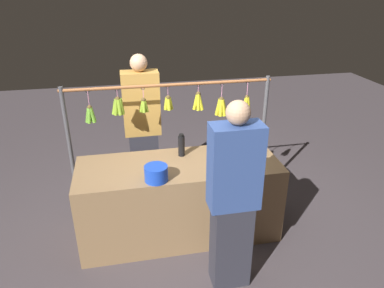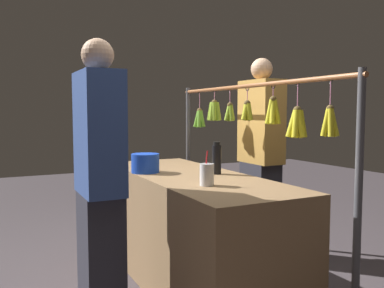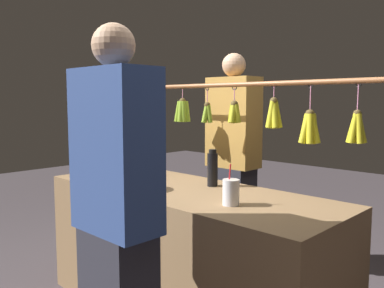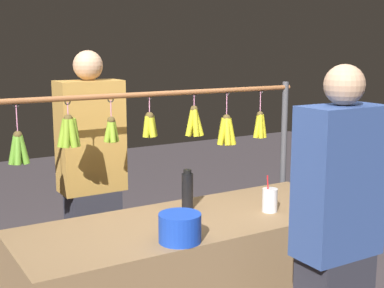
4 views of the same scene
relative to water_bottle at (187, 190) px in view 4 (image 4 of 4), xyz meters
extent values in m
cube|color=olive|center=(0.06, 0.18, -0.52)|extent=(1.98, 0.73, 0.82)
cylinder|color=#4C4C51|center=(-1.01, -0.32, -0.17)|extent=(0.04, 0.04, 1.51)
cylinder|color=#9E6038|center=(0.06, -0.32, 0.54)|extent=(2.19, 0.03, 0.03)
torus|color=black|center=(-0.78, -0.32, 0.52)|extent=(0.04, 0.02, 0.04)
cylinder|color=pink|center=(-0.78, -0.32, 0.44)|extent=(0.01, 0.01, 0.16)
sphere|color=brown|center=(-0.78, -0.32, 0.36)|extent=(0.05, 0.05, 0.05)
cylinder|color=gold|center=(-0.76, -0.32, 0.28)|extent=(0.07, 0.04, 0.17)
cylinder|color=gold|center=(-0.77, -0.30, 0.28)|extent=(0.05, 0.06, 0.17)
cylinder|color=gold|center=(-0.80, -0.31, 0.28)|extent=(0.05, 0.05, 0.17)
cylinder|color=gold|center=(-0.80, -0.33, 0.28)|extent=(0.07, 0.06, 0.17)
cylinder|color=gold|center=(-0.78, -0.34, 0.28)|extent=(0.04, 0.06, 0.17)
torus|color=black|center=(-0.50, -0.32, 0.52)|extent=(0.04, 0.01, 0.04)
cylinder|color=pink|center=(-0.50, -0.32, 0.44)|extent=(0.01, 0.01, 0.17)
sphere|color=brown|center=(-0.50, -0.32, 0.35)|extent=(0.05, 0.05, 0.05)
cylinder|color=gold|center=(-0.47, -0.32, 0.26)|extent=(0.08, 0.04, 0.18)
cylinder|color=gold|center=(-0.48, -0.29, 0.26)|extent=(0.06, 0.08, 0.19)
cylinder|color=gold|center=(-0.51, -0.29, 0.26)|extent=(0.06, 0.07, 0.19)
cylinder|color=gold|center=(-0.53, -0.32, 0.26)|extent=(0.09, 0.04, 0.18)
cylinder|color=gold|center=(-0.51, -0.35, 0.26)|extent=(0.06, 0.07, 0.19)
cylinder|color=gold|center=(-0.48, -0.35, 0.26)|extent=(0.06, 0.07, 0.19)
torus|color=black|center=(-0.24, -0.32, 0.52)|extent=(0.04, 0.01, 0.04)
cylinder|color=pink|center=(-0.24, -0.32, 0.48)|extent=(0.01, 0.01, 0.09)
sphere|color=brown|center=(-0.24, -0.32, 0.43)|extent=(0.05, 0.05, 0.05)
cylinder|color=gold|center=(-0.22, -0.32, 0.34)|extent=(0.08, 0.04, 0.18)
cylinder|color=gold|center=(-0.24, -0.30, 0.34)|extent=(0.04, 0.07, 0.18)
cylinder|color=gold|center=(-0.26, -0.30, 0.34)|extent=(0.07, 0.07, 0.18)
cylinder|color=gold|center=(-0.26, -0.33, 0.34)|extent=(0.07, 0.06, 0.18)
cylinder|color=gold|center=(-0.24, -0.34, 0.34)|extent=(0.05, 0.07, 0.18)
torus|color=black|center=(0.08, -0.32, 0.52)|extent=(0.04, 0.01, 0.04)
cylinder|color=pink|center=(0.08, -0.32, 0.47)|extent=(0.01, 0.01, 0.11)
sphere|color=brown|center=(0.08, -0.32, 0.41)|extent=(0.05, 0.05, 0.05)
cylinder|color=gold|center=(0.10, -0.32, 0.34)|extent=(0.06, 0.04, 0.13)
cylinder|color=gold|center=(0.08, -0.30, 0.34)|extent=(0.04, 0.07, 0.14)
cylinder|color=gold|center=(0.06, -0.32, 0.34)|extent=(0.06, 0.04, 0.14)
cylinder|color=gold|center=(0.08, -0.34, 0.34)|extent=(0.04, 0.06, 0.14)
torus|color=black|center=(0.33, -0.32, 0.52)|extent=(0.04, 0.01, 0.04)
cylinder|color=pink|center=(0.33, -0.32, 0.46)|extent=(0.01, 0.01, 0.12)
sphere|color=brown|center=(0.33, -0.32, 0.40)|extent=(0.05, 0.05, 0.05)
cylinder|color=#84A929|center=(0.35, -0.32, 0.33)|extent=(0.06, 0.04, 0.14)
cylinder|color=#84A929|center=(0.34, -0.30, 0.33)|extent=(0.04, 0.07, 0.14)
cylinder|color=#84A929|center=(0.32, -0.32, 0.33)|extent=(0.06, 0.04, 0.14)
cylinder|color=#84A929|center=(0.33, -0.34, 0.33)|extent=(0.04, 0.06, 0.14)
torus|color=black|center=(0.59, -0.32, 0.52)|extent=(0.04, 0.01, 0.04)
cylinder|color=pink|center=(0.59, -0.32, 0.48)|extent=(0.01, 0.01, 0.09)
sphere|color=brown|center=(0.59, -0.32, 0.43)|extent=(0.05, 0.05, 0.05)
cylinder|color=#81A82A|center=(0.63, -0.32, 0.35)|extent=(0.08, 0.04, 0.17)
cylinder|color=#81A82A|center=(0.62, -0.29, 0.35)|extent=(0.06, 0.06, 0.17)
cylinder|color=#81A82A|center=(0.58, -0.29, 0.35)|extent=(0.05, 0.07, 0.17)
cylinder|color=#81A82A|center=(0.56, -0.30, 0.35)|extent=(0.06, 0.05, 0.17)
cylinder|color=#81A82A|center=(0.56, -0.33, 0.35)|extent=(0.06, 0.05, 0.17)
cylinder|color=#81A82A|center=(0.59, -0.35, 0.35)|extent=(0.04, 0.07, 0.17)
cylinder|color=#81A82A|center=(0.61, -0.35, 0.35)|extent=(0.06, 0.07, 0.17)
torus|color=black|center=(0.88, -0.32, 0.52)|extent=(0.04, 0.01, 0.04)
cylinder|color=pink|center=(0.88, -0.32, 0.44)|extent=(0.01, 0.01, 0.17)
sphere|color=brown|center=(0.88, -0.32, 0.36)|extent=(0.05, 0.05, 0.05)
cylinder|color=#609E2D|center=(0.90, -0.32, 0.28)|extent=(0.07, 0.04, 0.16)
cylinder|color=#609E2D|center=(0.89, -0.30, 0.28)|extent=(0.06, 0.07, 0.17)
cylinder|color=#609E2D|center=(0.86, -0.31, 0.28)|extent=(0.07, 0.06, 0.17)
cylinder|color=#609E2D|center=(0.86, -0.33, 0.28)|extent=(0.06, 0.06, 0.17)
cylinder|color=#609E2D|center=(0.88, -0.34, 0.28)|extent=(0.04, 0.06, 0.16)
cylinder|color=black|center=(0.00, 0.00, -0.01)|extent=(0.07, 0.07, 0.21)
cylinder|color=black|center=(0.00, 0.00, 0.11)|extent=(0.05, 0.05, 0.02)
cylinder|color=blue|center=(0.31, 0.44, -0.04)|extent=(0.21, 0.21, 0.14)
cylinder|color=silver|center=(-0.38, 0.29, -0.04)|extent=(0.09, 0.09, 0.14)
cylinder|color=red|center=(-0.37, 0.29, 0.00)|extent=(0.01, 0.03, 0.22)
cube|color=#2D2D38|center=(0.34, -0.65, -0.52)|extent=(0.33, 0.22, 0.82)
cube|color=#BF8C3F|center=(0.34, -0.65, 0.26)|extent=(0.41, 0.22, 0.72)
sphere|color=tan|center=(0.34, -0.65, 0.71)|extent=(0.19, 0.19, 0.19)
cube|color=#334C8C|center=(-0.26, 0.93, 0.22)|extent=(0.40, 0.22, 0.70)
sphere|color=tan|center=(-0.26, 0.93, 0.66)|extent=(0.18, 0.18, 0.18)
camera|label=1|loc=(0.54, 3.20, 1.53)|focal=33.28mm
camera|label=2|loc=(-2.58, 1.50, 0.34)|focal=38.29mm
camera|label=3|loc=(-1.69, 1.94, 0.44)|focal=38.17mm
camera|label=4|loc=(1.54, 2.60, 0.83)|focal=49.90mm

